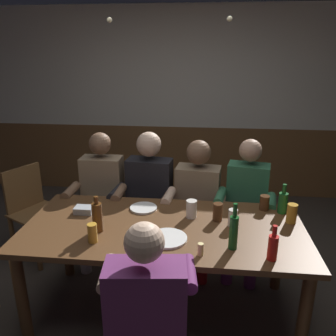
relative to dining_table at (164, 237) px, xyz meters
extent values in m
plane|color=#423A33|center=(0.00, 0.03, -0.66)|extent=(6.92, 6.92, 0.00)
cube|color=silver|center=(0.00, 2.47, 1.06)|extent=(5.77, 0.12, 1.54)
cube|color=brown|center=(0.00, 2.47, -0.18)|extent=(5.77, 0.12, 0.95)
cube|color=brown|center=(0.00, 0.00, 0.07)|extent=(1.99, 0.93, 0.04)
cylinder|color=brown|center=(-0.92, -0.38, -0.30)|extent=(0.08, 0.08, 0.71)
cylinder|color=brown|center=(0.92, -0.38, -0.30)|extent=(0.08, 0.08, 0.71)
cylinder|color=brown|center=(-0.92, 0.38, -0.30)|extent=(0.08, 0.08, 0.71)
cylinder|color=brown|center=(0.92, 0.38, -0.30)|extent=(0.08, 0.08, 0.71)
cube|color=#997F60|center=(-0.67, 0.76, 0.08)|extent=(0.37, 0.21, 0.54)
sphere|color=brown|center=(-0.67, 0.76, 0.48)|extent=(0.20, 0.20, 0.20)
cylinder|color=silver|center=(-0.57, 0.62, -0.18)|extent=(0.13, 0.39, 0.13)
cylinder|color=silver|center=(-0.77, 0.62, -0.18)|extent=(0.13, 0.39, 0.13)
cylinder|color=silver|center=(-0.57, 0.43, -0.44)|extent=(0.10, 0.10, 0.42)
cylinder|color=silver|center=(-0.77, 0.43, -0.44)|extent=(0.10, 0.10, 0.42)
cylinder|color=brown|center=(-0.45, 0.52, 0.10)|extent=(0.08, 0.28, 0.08)
cylinder|color=brown|center=(-0.89, 0.52, 0.10)|extent=(0.08, 0.28, 0.08)
cube|color=black|center=(-0.22, 0.76, 0.07)|extent=(0.43, 0.25, 0.54)
sphere|color=beige|center=(-0.22, 0.76, 0.48)|extent=(0.22, 0.22, 0.22)
cylinder|color=#B78493|center=(-0.13, 0.59, -0.18)|extent=(0.18, 0.44, 0.13)
cylinder|color=#B78493|center=(-0.35, 0.61, -0.18)|extent=(0.18, 0.44, 0.13)
cylinder|color=#B78493|center=(-0.15, 0.38, -0.44)|extent=(0.10, 0.10, 0.42)
cylinder|color=#B78493|center=(-0.38, 0.40, -0.44)|extent=(0.10, 0.10, 0.42)
cylinder|color=beige|center=(-0.02, 0.50, 0.10)|extent=(0.11, 0.29, 0.08)
cylinder|color=black|center=(-0.48, 0.55, 0.10)|extent=(0.11, 0.29, 0.08)
cube|color=#997F60|center=(0.22, 0.76, 0.04)|extent=(0.42, 0.27, 0.48)
sphere|color=brown|center=(0.22, 0.76, 0.42)|extent=(0.22, 0.22, 0.22)
cylinder|color=#AD1919|center=(0.31, 0.60, -0.18)|extent=(0.18, 0.43, 0.13)
cylinder|color=#AD1919|center=(0.10, 0.63, -0.18)|extent=(0.18, 0.43, 0.13)
cylinder|color=#AD1919|center=(0.29, 0.39, -0.44)|extent=(0.10, 0.10, 0.42)
cylinder|color=#AD1919|center=(0.07, 0.42, -0.44)|extent=(0.10, 0.10, 0.42)
cylinder|color=#997F60|center=(0.42, 0.49, 0.07)|extent=(0.12, 0.29, 0.08)
cylinder|color=brown|center=(-0.03, 0.55, 0.07)|extent=(0.12, 0.29, 0.08)
cube|color=#33724C|center=(0.67, 0.76, 0.07)|extent=(0.39, 0.26, 0.52)
sphere|color=tan|center=(0.67, 0.76, 0.46)|extent=(0.20, 0.20, 0.20)
cylinder|color=#6B2D66|center=(0.74, 0.58, -0.18)|extent=(0.21, 0.45, 0.13)
cylinder|color=#6B2D66|center=(0.54, 0.62, -0.18)|extent=(0.21, 0.45, 0.13)
cylinder|color=#6B2D66|center=(0.70, 0.37, -0.44)|extent=(0.10, 0.10, 0.42)
cylinder|color=#6B2D66|center=(0.50, 0.41, -0.44)|extent=(0.10, 0.10, 0.42)
cylinder|color=#33724C|center=(0.83, 0.49, 0.09)|extent=(0.13, 0.29, 0.08)
cylinder|color=#33724C|center=(0.42, 0.57, 0.09)|extent=(0.13, 0.29, 0.08)
cube|color=#6B2D66|center=(0.00, -0.76, 0.05)|extent=(0.42, 0.24, 0.49)
sphere|color=beige|center=(0.00, -0.76, 0.42)|extent=(0.20, 0.20, 0.20)
cylinder|color=#2D4C84|center=(-0.13, -0.64, -0.18)|extent=(0.17, 0.39, 0.13)
cylinder|color=#2D4C84|center=(0.10, -0.61, -0.18)|extent=(0.17, 0.39, 0.13)
cylinder|color=#2D4C84|center=(-0.15, -0.45, -0.44)|extent=(0.10, 0.10, 0.42)
cylinder|color=#2D4C84|center=(0.08, -0.43, -0.44)|extent=(0.10, 0.10, 0.42)
cylinder|color=beige|center=(-0.26, -0.55, 0.07)|extent=(0.11, 0.29, 0.08)
cylinder|color=#6B2D66|center=(0.21, -0.50, 0.07)|extent=(0.11, 0.29, 0.08)
cube|color=brown|center=(-1.29, 0.66, -0.21)|extent=(0.59, 0.59, 0.02)
cube|color=brown|center=(-1.47, 0.75, 0.01)|extent=(0.21, 0.37, 0.42)
cylinder|color=brown|center=(-1.03, 0.74, -0.44)|extent=(0.04, 0.04, 0.44)
cylinder|color=brown|center=(-1.21, 0.41, -0.44)|extent=(0.04, 0.04, 0.44)
cylinder|color=brown|center=(-1.37, 0.92, -0.44)|extent=(0.04, 0.04, 0.44)
cylinder|color=brown|center=(-1.55, 0.58, -0.44)|extent=(0.04, 0.04, 0.44)
cylinder|color=#F9E08C|center=(0.27, -0.34, 0.13)|extent=(0.04, 0.04, 0.08)
cube|color=#B2B7BC|center=(-0.63, 0.14, 0.12)|extent=(0.14, 0.10, 0.05)
cylinder|color=white|center=(0.05, -0.18, 0.10)|extent=(0.26, 0.26, 0.01)
cylinder|color=white|center=(-0.19, 0.26, 0.10)|extent=(0.21, 0.21, 0.01)
cylinder|color=red|center=(0.69, -0.34, 0.17)|extent=(0.06, 0.06, 0.16)
cylinder|color=red|center=(0.69, -0.34, 0.28)|extent=(0.03, 0.03, 0.07)
cylinder|color=#195923|center=(0.88, 0.31, 0.17)|extent=(0.07, 0.07, 0.16)
cylinder|color=#195923|center=(0.88, 0.31, 0.29)|extent=(0.03, 0.03, 0.07)
cylinder|color=#195923|center=(0.47, -0.24, 0.20)|extent=(0.06, 0.06, 0.22)
cylinder|color=#195923|center=(0.47, -0.24, 0.36)|extent=(0.03, 0.03, 0.09)
cylinder|color=#593314|center=(-0.44, -0.12, 0.20)|extent=(0.07, 0.07, 0.21)
cylinder|color=#593314|center=(-0.44, -0.12, 0.33)|extent=(0.03, 0.03, 0.05)
cylinder|color=white|center=(0.49, 0.05, 0.16)|extent=(0.07, 0.07, 0.13)
cylinder|color=gold|center=(-0.43, -0.26, 0.16)|extent=(0.06, 0.06, 0.13)
cylinder|color=white|center=(0.19, 0.16, 0.16)|extent=(0.08, 0.08, 0.13)
cylinder|color=#4C2D19|center=(0.75, 0.35, 0.15)|extent=(0.07, 0.07, 0.12)
cylinder|color=#4C2D19|center=(0.38, 0.13, 0.16)|extent=(0.07, 0.07, 0.13)
cylinder|color=gold|center=(0.91, 0.15, 0.17)|extent=(0.07, 0.07, 0.14)
sphere|color=#F9EAB2|center=(-0.40, 0.32, 1.47)|extent=(0.04, 0.04, 0.04)
sphere|color=#F9EAB2|center=(0.40, 0.32, 1.47)|extent=(0.04, 0.04, 0.04)
camera|label=1|loc=(0.26, -2.14, 1.27)|focal=36.39mm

